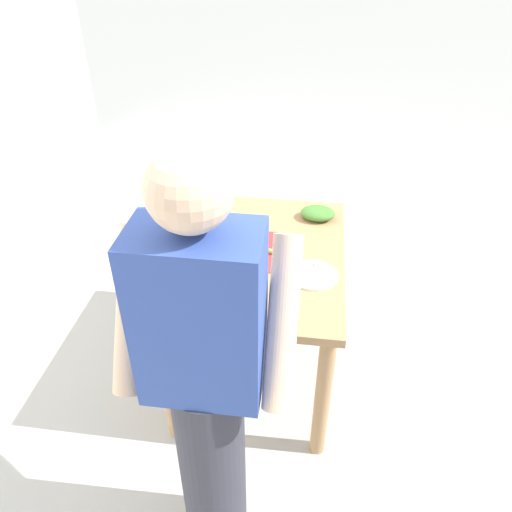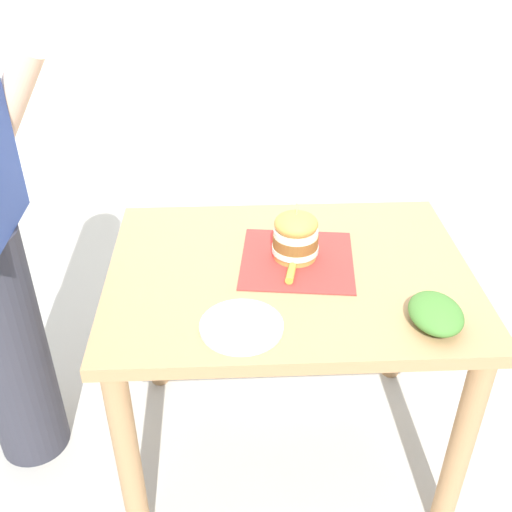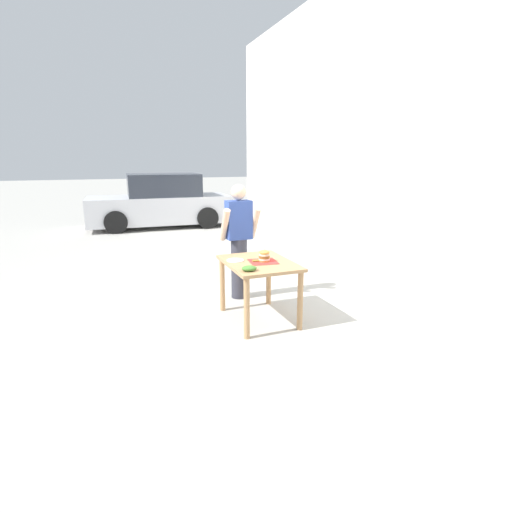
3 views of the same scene
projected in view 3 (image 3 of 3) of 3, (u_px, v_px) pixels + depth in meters
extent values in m
plane|color=#ADAAA3|center=(259.00, 319.00, 5.22)|extent=(80.00, 80.00, 0.00)
cube|color=tan|center=(259.00, 263.00, 5.04)|extent=(0.81, 1.08, 0.04)
cylinder|color=tan|center=(247.00, 309.00, 4.58)|extent=(0.07, 0.07, 0.74)
cylinder|color=tan|center=(300.00, 301.00, 4.82)|extent=(0.07, 0.07, 0.74)
cylinder|color=tan|center=(222.00, 285.00, 5.45)|extent=(0.07, 0.07, 0.74)
cylinder|color=tan|center=(269.00, 279.00, 5.69)|extent=(0.07, 0.07, 0.74)
cube|color=red|center=(263.00, 262.00, 5.03)|extent=(0.38, 0.38, 0.00)
cylinder|color=gold|center=(264.00, 260.00, 5.04)|extent=(0.13, 0.13, 0.02)
cylinder|color=silver|center=(264.00, 259.00, 5.03)|extent=(0.14, 0.14, 0.02)
cylinder|color=brown|center=(264.00, 257.00, 5.03)|extent=(0.14, 0.14, 0.04)
cylinder|color=silver|center=(264.00, 255.00, 5.02)|extent=(0.13, 0.13, 0.02)
ellipsoid|color=gold|center=(264.00, 252.00, 5.01)|extent=(0.13, 0.13, 0.06)
cylinder|color=#D1B77F|center=(264.00, 249.00, 5.00)|extent=(0.00, 0.00, 0.05)
cylinder|color=#8EA83D|center=(256.00, 261.00, 5.02)|extent=(0.09, 0.04, 0.02)
cylinder|color=white|center=(235.00, 260.00, 5.08)|extent=(0.22, 0.22, 0.01)
cylinder|color=silver|center=(234.00, 260.00, 5.07)|extent=(0.04, 0.17, 0.01)
cylinder|color=silver|center=(236.00, 259.00, 5.08)|extent=(0.03, 0.17, 0.01)
ellipsoid|color=#477F33|center=(249.00, 268.00, 4.61)|extent=(0.18, 0.14, 0.06)
cylinder|color=#33333D|center=(239.00, 268.00, 5.96)|extent=(0.24, 0.24, 0.90)
cube|color=#334C9E|center=(239.00, 220.00, 5.78)|extent=(0.36, 0.22, 0.56)
sphere|color=beige|center=(238.00, 192.00, 5.69)|extent=(0.22, 0.22, 0.22)
cylinder|color=beige|center=(225.00, 225.00, 5.66)|extent=(0.09, 0.34, 0.50)
cylinder|color=beige|center=(255.00, 223.00, 5.82)|extent=(0.09, 0.34, 0.50)
cube|color=silver|center=(353.00, 131.00, 6.99)|extent=(0.30, 10.00, 5.03)
cube|color=black|center=(374.00, 200.00, 15.00)|extent=(4.31, 2.00, 0.80)
cube|color=#2D333D|center=(379.00, 180.00, 14.87)|extent=(2.21, 1.71, 0.66)
cylinder|color=black|center=(355.00, 209.00, 13.92)|extent=(0.65, 0.27, 0.64)
cylinder|color=black|center=(333.00, 205.00, 15.42)|extent=(0.65, 0.27, 0.64)
cylinder|color=black|center=(417.00, 207.00, 14.68)|extent=(0.65, 0.27, 0.64)
cylinder|color=black|center=(390.00, 202.00, 16.18)|extent=(0.65, 0.27, 0.64)
cube|color=silver|center=(160.00, 209.00, 12.24)|extent=(4.27, 1.89, 0.80)
cube|color=#2D333D|center=(164.00, 185.00, 12.11)|extent=(2.17, 1.66, 0.66)
cylinder|color=black|center=(116.00, 222.00, 11.14)|extent=(0.65, 0.25, 0.64)
cylinder|color=black|center=(116.00, 215.00, 12.62)|extent=(0.65, 0.25, 0.64)
cylinder|color=black|center=(207.00, 218.00, 11.96)|extent=(0.65, 0.25, 0.64)
cylinder|color=black|center=(197.00, 211.00, 13.44)|extent=(0.65, 0.25, 0.64)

